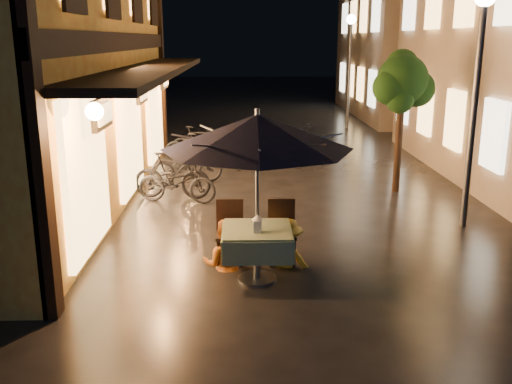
{
  "coord_description": "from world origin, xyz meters",
  "views": [
    {
      "loc": [
        -1.09,
        -7.94,
        3.36
      ],
      "look_at": [
        -0.88,
        0.26,
        1.15
      ],
      "focal_mm": 40.0,
      "sensor_mm": 36.0,
      "label": 1
    }
  ],
  "objects_px": {
    "patio_umbrella": "(257,132)",
    "person_yellow": "(286,220)",
    "table_lantern": "(257,223)",
    "bicycle_0": "(177,182)",
    "person_orange": "(225,221)",
    "cafe_table": "(257,241)",
    "streetlamp_near": "(479,65)"
  },
  "relations": [
    {
      "from": "person_yellow",
      "to": "table_lantern",
      "type": "bearing_deg",
      "value": 75.74
    },
    {
      "from": "person_orange",
      "to": "streetlamp_near",
      "type": "bearing_deg",
      "value": -150.9
    },
    {
      "from": "bicycle_0",
      "to": "cafe_table",
      "type": "bearing_deg",
      "value": -147.34
    },
    {
      "from": "streetlamp_near",
      "to": "person_yellow",
      "type": "xyz_separation_m",
      "value": [
        -3.43,
        -1.76,
        -2.21
      ]
    },
    {
      "from": "cafe_table",
      "to": "person_orange",
      "type": "relative_size",
      "value": 0.68
    },
    {
      "from": "patio_umbrella",
      "to": "bicycle_0",
      "type": "bearing_deg",
      "value": 111.2
    },
    {
      "from": "person_yellow",
      "to": "streetlamp_near",
      "type": "bearing_deg",
      "value": -135.44
    },
    {
      "from": "person_yellow",
      "to": "cafe_table",
      "type": "bearing_deg",
      "value": 69.41
    },
    {
      "from": "cafe_table",
      "to": "table_lantern",
      "type": "relative_size",
      "value": 3.96
    },
    {
      "from": "cafe_table",
      "to": "bicycle_0",
      "type": "distance_m",
      "value": 4.36
    },
    {
      "from": "streetlamp_near",
      "to": "table_lantern",
      "type": "xyz_separation_m",
      "value": [
        -3.88,
        -2.5,
        -2.0
      ]
    },
    {
      "from": "table_lantern",
      "to": "person_orange",
      "type": "relative_size",
      "value": 0.17
    },
    {
      "from": "table_lantern",
      "to": "person_yellow",
      "type": "height_order",
      "value": "person_yellow"
    },
    {
      "from": "patio_umbrella",
      "to": "table_lantern",
      "type": "height_order",
      "value": "patio_umbrella"
    },
    {
      "from": "table_lantern",
      "to": "bicycle_0",
      "type": "height_order",
      "value": "table_lantern"
    },
    {
      "from": "patio_umbrella",
      "to": "person_orange",
      "type": "bearing_deg",
      "value": 131.77
    },
    {
      "from": "streetlamp_near",
      "to": "person_orange",
      "type": "bearing_deg",
      "value": -157.41
    },
    {
      "from": "streetlamp_near",
      "to": "table_lantern",
      "type": "bearing_deg",
      "value": -147.24
    },
    {
      "from": "table_lantern",
      "to": "bicycle_0",
      "type": "distance_m",
      "value": 4.53
    },
    {
      "from": "table_lantern",
      "to": "person_orange",
      "type": "height_order",
      "value": "person_orange"
    },
    {
      "from": "person_orange",
      "to": "person_yellow",
      "type": "bearing_deg",
      "value": -169.95
    },
    {
      "from": "cafe_table",
      "to": "patio_umbrella",
      "type": "xyz_separation_m",
      "value": [
        0.0,
        0.0,
        1.56
      ]
    },
    {
      "from": "streetlamp_near",
      "to": "patio_umbrella",
      "type": "xyz_separation_m",
      "value": [
        -3.88,
        -2.34,
        -0.77
      ]
    },
    {
      "from": "patio_umbrella",
      "to": "person_yellow",
      "type": "distance_m",
      "value": 1.62
    },
    {
      "from": "bicycle_0",
      "to": "person_orange",
      "type": "bearing_deg",
      "value": -151.21
    },
    {
      "from": "person_orange",
      "to": "table_lantern",
      "type": "bearing_deg",
      "value": 131.1
    },
    {
      "from": "table_lantern",
      "to": "patio_umbrella",
      "type": "bearing_deg",
      "value": 90.0
    },
    {
      "from": "patio_umbrella",
      "to": "table_lantern",
      "type": "distance_m",
      "value": 1.24
    },
    {
      "from": "person_orange",
      "to": "bicycle_0",
      "type": "xyz_separation_m",
      "value": [
        -1.1,
        3.53,
        -0.28
      ]
    },
    {
      "from": "patio_umbrella",
      "to": "person_orange",
      "type": "relative_size",
      "value": 1.82
    },
    {
      "from": "person_yellow",
      "to": "bicycle_0",
      "type": "xyz_separation_m",
      "value": [
        -2.04,
        3.47,
        -0.27
      ]
    },
    {
      "from": "person_yellow",
      "to": "bicycle_0",
      "type": "relative_size",
      "value": 0.84
    }
  ]
}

